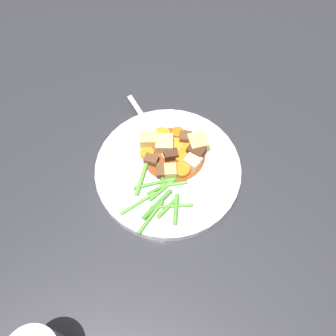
% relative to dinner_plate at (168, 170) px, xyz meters
% --- Properties ---
extents(ground_plane, '(3.00, 3.00, 0.00)m').
position_rel_dinner_plate_xyz_m(ground_plane, '(0.00, 0.00, -0.01)').
color(ground_plane, '#2D2D33').
extents(dinner_plate, '(0.28, 0.28, 0.02)m').
position_rel_dinner_plate_xyz_m(dinner_plate, '(0.00, 0.00, 0.00)').
color(dinner_plate, white).
rests_on(dinner_plate, ground_plane).
extents(stew_sauce, '(0.12, 0.12, 0.00)m').
position_rel_dinner_plate_xyz_m(stew_sauce, '(0.03, 0.01, 0.01)').
color(stew_sauce, brown).
rests_on(stew_sauce, dinner_plate).
extents(carrot_slice_0, '(0.04, 0.04, 0.01)m').
position_rel_dinner_plate_xyz_m(carrot_slice_0, '(0.06, -0.01, 0.02)').
color(carrot_slice_0, orange).
rests_on(carrot_slice_0, dinner_plate).
extents(carrot_slice_1, '(0.04, 0.04, 0.01)m').
position_rel_dinner_plate_xyz_m(carrot_slice_1, '(0.01, -0.03, 0.02)').
color(carrot_slice_1, orange).
rests_on(carrot_slice_1, dinner_plate).
extents(carrot_slice_2, '(0.03, 0.03, 0.01)m').
position_rel_dinner_plate_xyz_m(carrot_slice_2, '(0.03, 0.05, 0.01)').
color(carrot_slice_2, orange).
rests_on(carrot_slice_2, dinner_plate).
extents(carrot_slice_3, '(0.04, 0.04, 0.01)m').
position_rel_dinner_plate_xyz_m(carrot_slice_3, '(0.05, 0.05, 0.02)').
color(carrot_slice_3, orange).
rests_on(carrot_slice_3, dinner_plate).
extents(carrot_slice_4, '(0.04, 0.04, 0.01)m').
position_rel_dinner_plate_xyz_m(carrot_slice_4, '(0.03, -0.01, 0.02)').
color(carrot_slice_4, orange).
rests_on(carrot_slice_4, dinner_plate).
extents(carrot_slice_5, '(0.03, 0.03, 0.01)m').
position_rel_dinner_plate_xyz_m(carrot_slice_5, '(-0.00, 0.05, 0.01)').
color(carrot_slice_5, orange).
rests_on(carrot_slice_5, dinner_plate).
extents(carrot_slice_6, '(0.03, 0.03, 0.01)m').
position_rel_dinner_plate_xyz_m(carrot_slice_6, '(0.07, 0.03, 0.01)').
color(carrot_slice_6, orange).
rests_on(carrot_slice_6, dinner_plate).
extents(carrot_slice_7, '(0.04, 0.04, 0.01)m').
position_rel_dinner_plate_xyz_m(carrot_slice_7, '(0.04, 0.02, 0.02)').
color(carrot_slice_7, orange).
rests_on(carrot_slice_7, dinner_plate).
extents(potato_chunk_0, '(0.05, 0.05, 0.03)m').
position_rel_dinner_plate_xyz_m(potato_chunk_0, '(0.07, -0.02, 0.02)').
color(potato_chunk_0, '#DBBC6B').
rests_on(potato_chunk_0, dinner_plate).
extents(potato_chunk_1, '(0.05, 0.05, 0.03)m').
position_rel_dinner_plate_xyz_m(potato_chunk_1, '(0.03, 0.03, 0.02)').
color(potato_chunk_1, '#E5CC7A').
rests_on(potato_chunk_1, dinner_plate).
extents(potato_chunk_2, '(0.03, 0.03, 0.02)m').
position_rel_dinner_plate_xyz_m(potato_chunk_2, '(-0.01, -0.01, 0.02)').
color(potato_chunk_2, '#DBBC6B').
rests_on(potato_chunk_2, dinner_plate).
extents(potato_chunk_3, '(0.03, 0.03, 0.02)m').
position_rel_dinner_plate_xyz_m(potato_chunk_3, '(0.03, -0.03, 0.02)').
color(potato_chunk_3, '#EAD68C').
rests_on(potato_chunk_3, dinner_plate).
extents(potato_chunk_4, '(0.04, 0.04, 0.03)m').
position_rel_dinner_plate_xyz_m(potato_chunk_4, '(0.02, 0.06, 0.02)').
color(potato_chunk_4, '#DBBC6B').
rests_on(potato_chunk_4, dinner_plate).
extents(meat_chunk_0, '(0.03, 0.03, 0.03)m').
position_rel_dinner_plate_xyz_m(meat_chunk_0, '(0.06, -0.03, 0.02)').
color(meat_chunk_0, '#4C2B19').
rests_on(meat_chunk_0, dinner_plate).
extents(meat_chunk_1, '(0.03, 0.03, 0.02)m').
position_rel_dinner_plate_xyz_m(meat_chunk_1, '(0.07, 0.01, 0.02)').
color(meat_chunk_1, brown).
rests_on(meat_chunk_1, dinner_plate).
extents(meat_chunk_2, '(0.04, 0.04, 0.02)m').
position_rel_dinner_plate_xyz_m(meat_chunk_2, '(-0.01, 0.00, 0.02)').
color(meat_chunk_2, brown).
rests_on(meat_chunk_2, dinner_plate).
extents(meat_chunk_3, '(0.02, 0.03, 0.02)m').
position_rel_dinner_plate_xyz_m(meat_chunk_3, '(-0.01, 0.03, 0.02)').
color(meat_chunk_3, brown).
rests_on(meat_chunk_3, dinner_plate).
extents(meat_chunk_4, '(0.03, 0.03, 0.02)m').
position_rel_dinner_plate_xyz_m(meat_chunk_4, '(0.02, 0.01, 0.02)').
color(meat_chunk_4, '#4C2B19').
rests_on(meat_chunk_4, dinner_plate).
extents(green_bean_0, '(0.08, 0.01, 0.01)m').
position_rel_dinner_plate_xyz_m(green_bean_0, '(-0.10, -0.04, 0.01)').
color(green_bean_0, '#599E38').
rests_on(green_bean_0, dinner_plate).
extents(green_bean_1, '(0.05, 0.01, 0.01)m').
position_rel_dinner_plate_xyz_m(green_bean_1, '(-0.07, -0.05, 0.01)').
color(green_bean_1, '#599E38').
rests_on(green_bean_1, dinner_plate).
extents(green_bean_2, '(0.08, 0.02, 0.01)m').
position_rel_dinner_plate_xyz_m(green_bean_2, '(-0.04, -0.02, 0.01)').
color(green_bean_2, '#599E38').
rests_on(green_bean_2, dinner_plate).
extents(green_bean_3, '(0.07, 0.03, 0.01)m').
position_rel_dinner_plate_xyz_m(green_bean_3, '(-0.05, 0.03, 0.01)').
color(green_bean_3, '#66AD42').
rests_on(green_bean_3, dinner_plate).
extents(green_bean_4, '(0.04, 0.04, 0.01)m').
position_rel_dinner_plate_xyz_m(green_bean_4, '(-0.02, -0.00, 0.01)').
color(green_bean_4, '#4C8E33').
rests_on(green_bean_4, dinner_plate).
extents(green_bean_5, '(0.07, 0.06, 0.01)m').
position_rel_dinner_plate_xyz_m(green_bean_5, '(-0.04, 0.00, 0.01)').
color(green_bean_5, '#599E38').
rests_on(green_bean_5, dinner_plate).
extents(green_bean_6, '(0.04, 0.04, 0.01)m').
position_rel_dinner_plate_xyz_m(green_bean_6, '(-0.02, -0.03, 0.01)').
color(green_bean_6, '#66AD42').
rests_on(green_bean_6, dinner_plate).
extents(green_bean_7, '(0.07, 0.03, 0.01)m').
position_rel_dinner_plate_xyz_m(green_bean_7, '(-0.09, -0.00, 0.01)').
color(green_bean_7, '#66AD42').
rests_on(green_bean_7, dinner_plate).
extents(green_bean_8, '(0.08, 0.02, 0.01)m').
position_rel_dinner_plate_xyz_m(green_bean_8, '(-0.07, -0.03, 0.01)').
color(green_bean_8, '#4C8E33').
rests_on(green_bean_8, dinner_plate).
extents(green_bean_9, '(0.05, 0.03, 0.01)m').
position_rel_dinner_plate_xyz_m(green_bean_9, '(-0.04, -0.01, 0.01)').
color(green_bean_9, '#4C8E33').
rests_on(green_bean_9, dinner_plate).
extents(green_bean_10, '(0.05, 0.04, 0.01)m').
position_rel_dinner_plate_xyz_m(green_bean_10, '(-0.06, -0.06, 0.01)').
color(green_bean_10, '#599E38').
rests_on(green_bean_10, dinner_plate).
extents(green_bean_11, '(0.05, 0.06, 0.01)m').
position_rel_dinner_plate_xyz_m(green_bean_11, '(-0.06, -0.05, 0.01)').
color(green_bean_11, '#599E38').
rests_on(green_bean_11, dinner_plate).
extents(fork, '(0.09, 0.17, 0.00)m').
position_rel_dinner_plate_xyz_m(fork, '(0.05, 0.08, 0.01)').
color(fork, silver).
rests_on(fork, dinner_plate).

